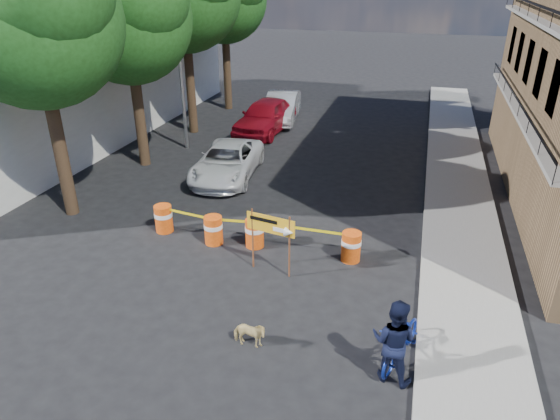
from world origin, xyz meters
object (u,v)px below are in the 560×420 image
Objects in this scene: barrel_far_left at (164,218)px; sedan_red at (265,116)px; sedan_silver at (282,107)px; barrel_mid_right at (255,232)px; barrel_mid_left at (213,229)px; detour_sign at (277,231)px; bicycle at (404,324)px; dog at (249,335)px; barrel_far_right at (351,246)px; pedestrian at (394,341)px; suv_white at (227,162)px.

sedan_red is at bearing 90.56° from barrel_far_left.
sedan_silver reaches higher than barrel_far_left.
barrel_mid_right is 0.19× the size of sedan_silver.
sedan_silver is at bearing 97.12° from barrel_mid_left.
barrel_mid_right is 0.49× the size of detour_sign.
dog is at bearing -153.10° from bicycle.
barrel_far_right is at bearing -74.01° from sedan_silver.
barrel_far_right is (2.94, -0.01, 0.00)m from barrel_mid_right.
barrel_mid_left is 2.74m from detour_sign.
sedan_red is at bearing 105.86° from barrel_mid_right.
detour_sign is at bearing 162.33° from bicycle.
bicycle is at bearing -66.39° from barrel_far_right.
sedan_silver is (-1.73, 13.89, 0.30)m from barrel_mid_left.
dog is (-3.28, -0.51, -0.61)m from bicycle.
pedestrian reaches higher than sedan_silver.
bicycle is at bearing -25.39° from detour_sign.
sedan_silver is (-4.08, 14.99, -0.58)m from detour_sign.
detour_sign is at bearing -145.99° from barrel_far_right.
sedan_red is at bearing 119.13° from detour_sign.
suv_white is 1.03× the size of sedan_silver.
barrel_far_right is 2.42m from detour_sign.
detour_sign is 0.38× the size of suv_white.
barrel_mid_left is 5.45m from suv_white.
sedan_silver is at bearing 13.08° from dog.
suv_white is 6.35m from sedan_red.
bicycle reaches higher than barrel_mid_right.
dog is 0.16× the size of sedan_red.
pedestrian reaches higher than barrel_far_left.
barrel_mid_right is 6.28m from pedestrian.
barrel_far_left is 0.19× the size of suv_white.
bicycle reaches higher than dog.
bicycle is at bearing -94.05° from pedestrian.
detour_sign is (1.07, -1.28, 0.88)m from barrel_mid_right.
barrel_mid_right is at bearing -85.07° from sedan_silver.
pedestrian reaches higher than barrel_far_right.
pedestrian is at bearing -71.22° from barrel_far_right.
pedestrian is at bearing -32.59° from detour_sign.
pedestrian reaches higher than suv_white.
suv_white is (-5.81, 5.05, 0.20)m from barrel_far_right.
suv_white is at bearing 138.96° from barrel_far_right.
sedan_red is at bearing -52.13° from pedestrian.
sedan_silver is (-5.96, 13.73, 0.30)m from barrel_far_right.
detour_sign is 0.39× the size of sedan_silver.
barrel_mid_right is 0.19× the size of suv_white.
barrel_mid_right is 1.88m from detour_sign.
detour_sign is (4.19, -1.39, 0.88)m from barrel_far_left.
sedan_silver is at bearing 115.59° from detour_sign.
pedestrian is (1.49, -4.40, 0.48)m from barrel_far_right.
detour_sign is at bearing -64.19° from suv_white.
barrel_mid_left is 0.19× the size of suv_white.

